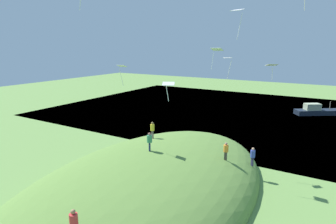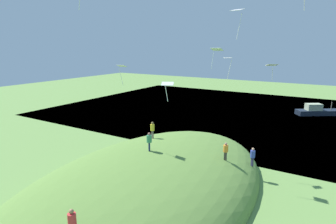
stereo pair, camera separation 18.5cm
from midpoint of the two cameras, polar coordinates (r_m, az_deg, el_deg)
ground_plane at (r=29.94m, az=7.16°, el=-11.47°), size 160.00×160.00×0.00m
lake_water at (r=55.37m, az=19.04°, el=-0.82°), size 48.14×80.00×0.40m
grass_hill at (r=26.10m, az=-4.10°, el=-15.29°), size 31.39×17.70×6.63m
boat_on_lake at (r=59.46m, az=27.56°, el=0.20°), size 6.55×8.17×2.42m
person_walking_path at (r=25.19m, az=-3.94°, el=-5.54°), size 0.66×0.66×1.70m
person_on_hilltop at (r=28.11m, az=16.40°, el=-8.16°), size 0.61×0.61×1.82m
person_with_child at (r=25.92m, az=11.31°, el=-7.30°), size 0.49×0.49×1.62m
person_near_shore at (r=29.52m, az=-3.32°, el=-3.23°), size 0.55×0.55×1.77m
person_watching_kites at (r=16.59m, az=-18.66°, el=-19.97°), size 0.62×0.62×1.80m
kite_0 at (r=28.10m, az=19.87°, el=8.74°), size 1.11×1.21×1.49m
kite_4 at (r=18.88m, az=-0.21°, el=5.48°), size 0.83×0.95×1.37m
kite_7 at (r=23.05m, az=13.54°, el=18.88°), size 0.86×1.07×2.24m
kite_8 at (r=28.41m, az=11.72°, el=10.15°), size 0.86×0.90×2.13m
kite_11 at (r=26.22m, az=9.49°, el=12.09°), size 0.73×1.05×1.90m
kite_13 at (r=25.84m, az=-9.42°, el=8.81°), size 0.59×0.85×1.86m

